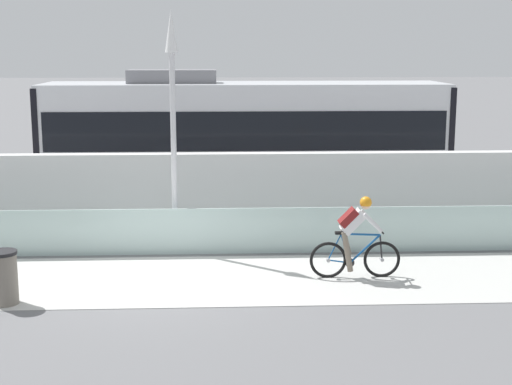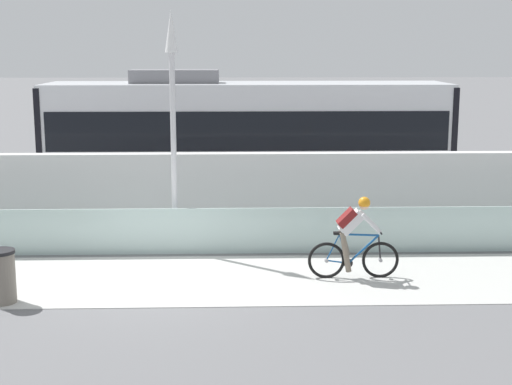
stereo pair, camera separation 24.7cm
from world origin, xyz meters
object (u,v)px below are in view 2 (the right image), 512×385
object	(u,v)px
cyclist_on_bike	(354,238)
trash_bin	(1,276)
lamp_post_antenna	(173,101)
tram	(247,139)

from	to	relation	value
cyclist_on_bike	trash_bin	xyz separation A→B (m)	(-6.36, -1.25, -0.32)
cyclist_on_bike	lamp_post_antenna	size ratio (longest dim) A/B	0.34
cyclist_on_bike	lamp_post_antenna	distance (m)	4.87
tram	cyclist_on_bike	world-z (taller)	tram
tram	lamp_post_antenna	world-z (taller)	lamp_post_antenna
tram	cyclist_on_bike	distance (m)	7.20
tram	cyclist_on_bike	bearing A→B (deg)	-74.32
trash_bin	cyclist_on_bike	bearing A→B (deg)	11.11
tram	trash_bin	world-z (taller)	tram
cyclist_on_bike	lamp_post_antenna	bearing A→B (deg)	149.04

